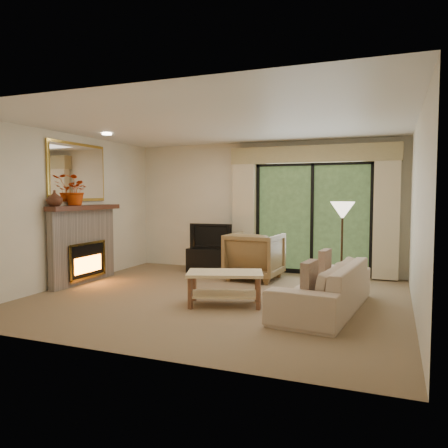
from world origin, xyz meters
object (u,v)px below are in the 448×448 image
at_px(media_console, 212,260).
at_px(coffee_table, 225,288).
at_px(armchair, 255,256).
at_px(sofa, 323,286).

relative_size(media_console, coffee_table, 0.92).
relative_size(armchair, coffee_table, 0.90).
xyz_separation_m(sofa, coffee_table, (-1.33, -0.23, -0.09)).
relative_size(media_console, sofa, 0.44).
xyz_separation_m(media_console, sofa, (2.50, -2.08, 0.08)).
bearing_deg(media_console, coffee_table, -67.54).
distance_m(media_console, coffee_table, 2.59).
bearing_deg(coffee_table, media_console, 97.93).
distance_m(armchair, sofa, 2.28).
xyz_separation_m(media_console, armchair, (1.00, -0.37, 0.19)).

